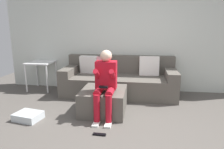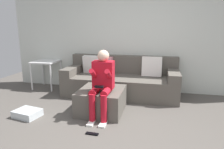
% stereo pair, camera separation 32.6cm
% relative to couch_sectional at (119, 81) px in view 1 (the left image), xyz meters
% --- Properties ---
extents(ground_plane, '(8.04, 8.04, 0.00)m').
position_rel_couch_sectional_xyz_m(ground_plane, '(0.28, -1.92, -0.32)').
color(ground_plane, '#544F49').
extents(wall_back, '(6.18, 0.10, 2.65)m').
position_rel_couch_sectional_xyz_m(wall_back, '(0.28, 0.46, 1.01)').
color(wall_back, silver).
rests_on(wall_back, ground_plane).
extents(couch_sectional, '(2.48, 0.94, 0.87)m').
position_rel_couch_sectional_xyz_m(couch_sectional, '(0.00, 0.00, 0.00)').
color(couch_sectional, '#59544C').
rests_on(couch_sectional, ground_plane).
extents(ottoman, '(0.77, 0.83, 0.42)m').
position_rel_couch_sectional_xyz_m(ottoman, '(-0.16, -1.05, -0.11)').
color(ottoman, '#59544C').
rests_on(ottoman, ground_plane).
extents(person_seated, '(0.35, 0.63, 1.13)m').
position_rel_couch_sectional_xyz_m(person_seated, '(-0.09, -1.25, 0.32)').
color(person_seated, red).
rests_on(person_seated, ground_plane).
extents(storage_bin, '(0.47, 0.40, 0.12)m').
position_rel_couch_sectional_xyz_m(storage_bin, '(-1.33, -1.55, -0.26)').
color(storage_bin, silver).
rests_on(storage_bin, ground_plane).
extents(side_table, '(0.58, 0.59, 0.68)m').
position_rel_couch_sectional_xyz_m(side_table, '(-1.90, 0.11, 0.26)').
color(side_table, white).
rests_on(side_table, ground_plane).
extents(remote_near_ottoman, '(0.19, 0.06, 0.02)m').
position_rel_couch_sectional_xyz_m(remote_near_ottoman, '(-0.07, -1.88, -0.31)').
color(remote_near_ottoman, black).
rests_on(remote_near_ottoman, ground_plane).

